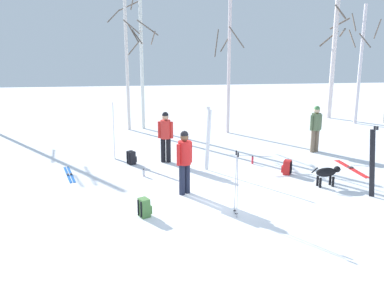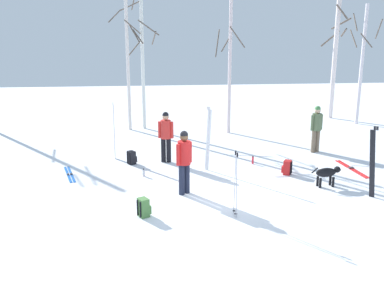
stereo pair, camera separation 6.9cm
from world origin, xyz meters
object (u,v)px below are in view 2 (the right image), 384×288
at_px(backpack_0, 287,168).
at_px(birch_tree_5, 362,62).
at_px(backpack_2, 132,158).
at_px(person_0, 166,134).
at_px(ski_pair_planted_0, 114,131).
at_px(ski_pair_planted_2, 208,139).
at_px(ski_poles_0, 236,182).
at_px(birch_tree_2, 143,62).
at_px(ski_pair_lying_0, 70,174).
at_px(person_1, 184,158).
at_px(water_bottle_1, 144,173).
at_px(ski_pair_lying_1, 352,169).
at_px(person_2, 316,126).
at_px(birch_tree_3, 230,62).
at_px(dog, 327,173).
at_px(birch_tree_4, 336,50).
at_px(backpack_1, 144,208).
at_px(birch_tree_1, 127,48).
at_px(water_bottle_0, 253,160).
at_px(ski_pair_planted_1, 372,162).

relative_size(backpack_0, birch_tree_5, 0.08).
bearing_deg(backpack_2, person_0, 4.49).
distance_m(ski_pair_planted_0, ski_pair_planted_2, 3.47).
distance_m(ski_poles_0, birch_tree_2, 10.85).
bearing_deg(ski_pair_lying_0, person_1, -32.19).
bearing_deg(water_bottle_1, ski_pair_planted_2, 10.14).
bearing_deg(ski_pair_lying_1, person_2, 97.64).
relative_size(person_1, birch_tree_3, 0.28).
height_order(person_2, ski_pair_planted_2, ski_pair_planted_2).
distance_m(dog, ski_pair_planted_0, 7.11).
height_order(person_0, backpack_0, person_0).
bearing_deg(person_1, birch_tree_2, 95.82).
relative_size(ski_pair_planted_2, ski_pair_lying_0, 1.23).
bearing_deg(ski_pair_lying_1, person_0, 165.00).
height_order(dog, ski_pair_lying_1, dog).
xyz_separation_m(birch_tree_3, birch_tree_4, (6.27, 2.99, 0.46)).
bearing_deg(birch_tree_2, ski_pair_planted_2, -74.70).
bearing_deg(person_0, ski_pair_planted_0, 158.10).
bearing_deg(water_bottle_1, dog, -17.23).
relative_size(person_0, person_2, 1.00).
bearing_deg(birch_tree_4, ski_pair_lying_0, -146.05).
bearing_deg(backpack_1, dog, 15.47).
distance_m(person_0, birch_tree_1, 6.39).
height_order(person_0, person_2, same).
height_order(ski_poles_0, birch_tree_2, birch_tree_2).
distance_m(ski_poles_0, backpack_0, 3.68).
bearing_deg(water_bottle_0, person_1, -136.10).
xyz_separation_m(backpack_1, birch_tree_5, (10.75, 10.11, 2.80)).
bearing_deg(water_bottle_0, birch_tree_1, 123.54).
bearing_deg(person_1, birch_tree_3, 69.27).
distance_m(ski_poles_0, birch_tree_3, 9.45).
bearing_deg(backpack_0, birch_tree_1, 123.15).
bearing_deg(person_2, backpack_1, -141.55).
distance_m(person_2, birch_tree_1, 8.91).
bearing_deg(ski_pair_planted_1, backpack_1, -174.88).
height_order(ski_pair_lying_1, backpack_1, backpack_1).
distance_m(person_0, ski_pair_planted_0, 1.87).
bearing_deg(birch_tree_3, ski_pair_lying_0, -138.84).
xyz_separation_m(ski_pair_planted_2, ski_pair_lying_0, (-4.28, 0.09, -1.00)).
relative_size(person_0, ski_pair_planted_0, 0.87).
height_order(ski_pair_lying_1, backpack_2, backpack_2).
height_order(ski_pair_planted_1, birch_tree_5, birch_tree_5).
bearing_deg(ski_pair_planted_0, birch_tree_3, 37.21).
relative_size(backpack_2, water_bottle_1, 1.88).
xyz_separation_m(person_0, backpack_1, (-0.82, -4.44, -0.77)).
bearing_deg(ski_pair_lying_0, ski_pair_lying_1, -3.67).
xyz_separation_m(ski_pair_lying_0, backpack_1, (2.21, -3.44, 0.20)).
bearing_deg(backpack_0, ski_pair_planted_2, 162.24).
height_order(dog, ski_pair_planted_0, ski_pair_planted_0).
xyz_separation_m(ski_pair_lying_0, birch_tree_5, (12.96, 6.66, 3.01)).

